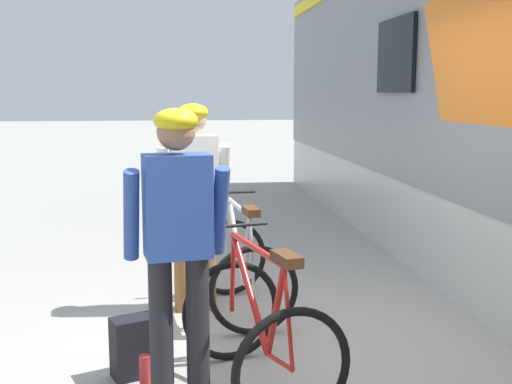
# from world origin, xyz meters

# --- Properties ---
(ground_plane) EXTENTS (80.00, 80.00, 0.00)m
(ground_plane) POSITION_xyz_m (0.00, 0.00, 0.00)
(ground_plane) COLOR #A09E99
(cyclist_near_in_blue) EXTENTS (0.64, 0.37, 1.76)m
(cyclist_near_in_blue) POSITION_xyz_m (-0.71, -0.69, 1.05)
(cyclist_near_in_blue) COLOR #232328
(cyclist_near_in_blue) RESTS_ON ground
(cyclist_far_in_white) EXTENTS (0.64, 0.35, 1.76)m
(cyclist_far_in_white) POSITION_xyz_m (-0.57, 0.95, 1.05)
(cyclist_far_in_white) COLOR #935B2D
(cyclist_far_in_white) RESTS_ON ground
(bicycle_near_red) EXTENTS (0.94, 1.21, 0.99)m
(bicycle_near_red) POSITION_xyz_m (-0.23, -0.63, 0.40)
(bicycle_near_red) COLOR black
(bicycle_near_red) RESTS_ON ground
(bicycle_far_silver) EXTENTS (0.82, 1.14, 0.99)m
(bicycle_far_silver) POSITION_xyz_m (-0.20, 0.80, 0.40)
(bicycle_far_silver) COLOR black
(bicycle_far_silver) RESTS_ON ground
(backpack_on_platform) EXTENTS (0.33, 0.27, 0.40)m
(backpack_on_platform) POSITION_xyz_m (-1.01, -0.31, 0.20)
(backpack_on_platform) COLOR black
(backpack_on_platform) RESTS_ON ground
(water_bottle_by_the_backpack) EXTENTS (0.07, 0.07, 0.23)m
(water_bottle_by_the_backpack) POSITION_xyz_m (-0.93, -0.54, 0.12)
(water_bottle_by_the_backpack) COLOR red
(water_bottle_by_the_backpack) RESTS_ON ground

